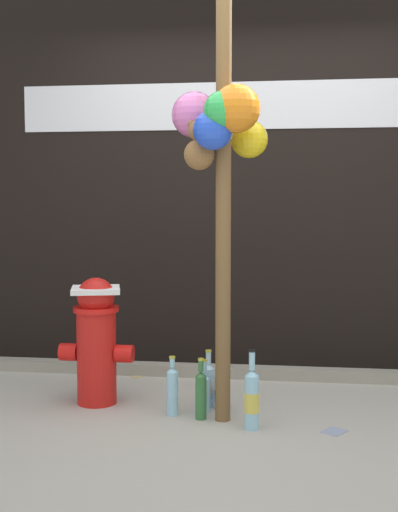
{
  "coord_description": "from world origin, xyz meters",
  "views": [
    {
      "loc": [
        0.29,
        -3.49,
        1.24
      ],
      "look_at": [
        -0.21,
        0.25,
        0.93
      ],
      "focal_mm": 47.79,
      "sensor_mm": 36.0,
      "label": 1
    }
  ],
  "objects_px": {
    "fire_hydrant": "(96,338)",
    "bottle_3": "(208,384)",
    "bottle_5": "(201,394)",
    "memorial_post": "(221,102)",
    "bottle_0": "(172,390)",
    "bottle_1": "(252,399)",
    "bottle_4": "(205,392)",
    "bottle_2": "(220,392)"
  },
  "relations": [
    {
      "from": "fire_hydrant",
      "to": "bottle_3",
      "type": "height_order",
      "value": "fire_hydrant"
    },
    {
      "from": "fire_hydrant",
      "to": "bottle_5",
      "type": "xyz_separation_m",
      "value": [
        0.67,
        -0.22,
        -0.26
      ]
    },
    {
      "from": "memorial_post",
      "to": "bottle_0",
      "type": "xyz_separation_m",
      "value": [
        -0.28,
        0.07,
        -1.62
      ]
    },
    {
      "from": "memorial_post",
      "to": "bottle_1",
      "type": "xyz_separation_m",
      "value": [
        0.18,
        -0.11,
        -1.6
      ]
    },
    {
      "from": "bottle_4",
      "to": "fire_hydrant",
      "type": "bearing_deg",
      "value": 172.39
    },
    {
      "from": "memorial_post",
      "to": "bottle_2",
      "type": "xyz_separation_m",
      "value": [
        -0.02,
        0.21,
        -1.66
      ]
    },
    {
      "from": "memorial_post",
      "to": "fire_hydrant",
      "type": "height_order",
      "value": "memorial_post"
    },
    {
      "from": "fire_hydrant",
      "to": "bottle_2",
      "type": "xyz_separation_m",
      "value": [
        0.76,
        -0.03,
        -0.3
      ]
    },
    {
      "from": "bottle_1",
      "to": "bottle_3",
      "type": "xyz_separation_m",
      "value": [
        -0.28,
        0.38,
        -0.03
      ]
    },
    {
      "from": "bottle_4",
      "to": "bottle_5",
      "type": "xyz_separation_m",
      "value": [
        -0.01,
        -0.13,
        0.02
      ]
    },
    {
      "from": "bottle_2",
      "to": "bottle_5",
      "type": "xyz_separation_m",
      "value": [
        -0.09,
        -0.19,
        0.04
      ]
    },
    {
      "from": "bottle_5",
      "to": "bottle_1",
      "type": "bearing_deg",
      "value": -24.28
    },
    {
      "from": "bottle_5",
      "to": "bottle_3",
      "type": "bearing_deg",
      "value": 87.08
    },
    {
      "from": "bottle_3",
      "to": "bottle_5",
      "type": "bearing_deg",
      "value": -92.92
    },
    {
      "from": "bottle_2",
      "to": "bottle_5",
      "type": "relative_size",
      "value": 0.82
    },
    {
      "from": "bottle_3",
      "to": "fire_hydrant",
      "type": "bearing_deg",
      "value": -177.37
    },
    {
      "from": "bottle_1",
      "to": "bottle_5",
      "type": "height_order",
      "value": "bottle_1"
    },
    {
      "from": "fire_hydrant",
      "to": "bottle_1",
      "type": "xyz_separation_m",
      "value": [
        0.96,
        -0.35,
        -0.23
      ]
    },
    {
      "from": "bottle_5",
      "to": "bottle_2",
      "type": "bearing_deg",
      "value": 63.84
    },
    {
      "from": "fire_hydrant",
      "to": "bottle_0",
      "type": "height_order",
      "value": "fire_hydrant"
    },
    {
      "from": "memorial_post",
      "to": "fire_hydrant",
      "type": "bearing_deg",
      "value": 162.89
    },
    {
      "from": "memorial_post",
      "to": "bottle_4",
      "type": "xyz_separation_m",
      "value": [
        -0.1,
        0.15,
        -1.65
      ]
    },
    {
      "from": "bottle_4",
      "to": "bottle_1",
      "type": "bearing_deg",
      "value": -42.11
    },
    {
      "from": "bottle_0",
      "to": "bottle_4",
      "type": "distance_m",
      "value": 0.2
    },
    {
      "from": "fire_hydrant",
      "to": "memorial_post",
      "type": "bearing_deg",
      "value": -17.11
    },
    {
      "from": "bottle_0",
      "to": "bottle_1",
      "type": "distance_m",
      "value": 0.5
    },
    {
      "from": "fire_hydrant",
      "to": "bottle_3",
      "type": "distance_m",
      "value": 0.73
    },
    {
      "from": "fire_hydrant",
      "to": "bottle_5",
      "type": "bearing_deg",
      "value": -18.01
    },
    {
      "from": "bottle_0",
      "to": "bottle_1",
      "type": "bearing_deg",
      "value": -21.09
    },
    {
      "from": "bottle_0",
      "to": "bottle_2",
      "type": "xyz_separation_m",
      "value": [
        0.26,
        0.14,
        -0.04
      ]
    },
    {
      "from": "fire_hydrant",
      "to": "bottle_0",
      "type": "distance_m",
      "value": 0.58
    },
    {
      "from": "bottle_3",
      "to": "memorial_post",
      "type": "bearing_deg",
      "value": -70.2
    },
    {
      "from": "bottle_0",
      "to": "bottle_1",
      "type": "height_order",
      "value": "bottle_1"
    },
    {
      "from": "bottle_3",
      "to": "bottle_2",
      "type": "bearing_deg",
      "value": -39.0
    },
    {
      "from": "memorial_post",
      "to": "bottle_1",
      "type": "relative_size",
      "value": 6.86
    },
    {
      "from": "fire_hydrant",
      "to": "bottle_2",
      "type": "height_order",
      "value": "fire_hydrant"
    },
    {
      "from": "fire_hydrant",
      "to": "bottle_2",
      "type": "bearing_deg",
      "value": -2.42
    },
    {
      "from": "fire_hydrant",
      "to": "bottle_1",
      "type": "relative_size",
      "value": 1.76
    },
    {
      "from": "bottle_1",
      "to": "fire_hydrant",
      "type": "bearing_deg",
      "value": 160.02
    },
    {
      "from": "bottle_1",
      "to": "bottle_4",
      "type": "relative_size",
      "value": 1.4
    },
    {
      "from": "memorial_post",
      "to": "bottle_2",
      "type": "relative_size",
      "value": 10.48
    },
    {
      "from": "bottle_3",
      "to": "bottle_5",
      "type": "height_order",
      "value": "bottle_5"
    }
  ]
}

